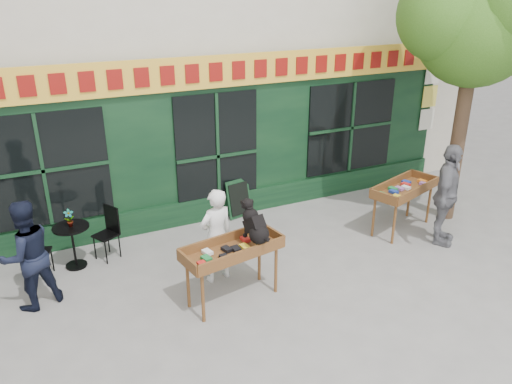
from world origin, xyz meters
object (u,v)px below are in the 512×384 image
Objects in this scene: man_right at (446,195)px; man_left at (27,255)px; dog at (255,221)px; book_cart_center at (232,252)px; book_cart_right at (404,191)px; bistro_table at (72,238)px; woman at (216,236)px.

man_left is (-6.99, 1.15, -0.10)m from man_right.
book_cart_center is at bearing 162.16° from dog.
book_cart_right reaches higher than bistro_table.
bistro_table is 1.18m from man_left.
book_cart_right is at bearing 73.32° from man_right.
man_right is (4.23, -0.64, 0.16)m from woman.
bistro_table is (-2.05, 2.07, -0.28)m from book_cart_center.
man_right is (4.23, 0.01, 0.13)m from book_cart_center.
dog is at bearing 106.85° from woman.
man_right is (3.88, 0.06, -0.33)m from dog.
man_right is at bearing 151.40° from man_left.
book_cart_center is 2.64× the size of dog.
man_right is at bearing -9.52° from book_cart_center.
woman is 2.09× the size of bistro_table.
woman is at bearing -34.59° from bistro_table.
man_left reaches higher than dog.
book_cart_center and book_cart_right have the same top height.
book_cart_center is 2.93m from bistro_table.
woman is at bearing 106.85° from dog.
dog is 0.37× the size of book_cart_right.
book_cart_center is 4.23m from man_right.
book_cart_center is at bearing 137.81° from man_left.
book_cart_right is at bearing 3.10° from dog.
man_right is 2.52× the size of bistro_table.
book_cart_right is 2.13× the size of bistro_table.
woman is 4.28m from man_right.
dog reaches higher than book_cart_center.
dog is 3.29m from bistro_table.
bistro_table is (-6.29, 2.05, -0.41)m from man_right.
book_cart_center is 0.98× the size of book_cart_right.
woman is 3.93m from book_cart_right.
woman is at bearing 163.19° from book_cart_right.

